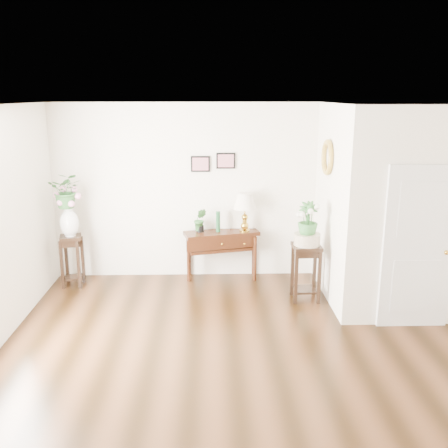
{
  "coord_description": "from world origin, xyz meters",
  "views": [
    {
      "loc": [
        -0.49,
        -5.11,
        2.92
      ],
      "look_at": [
        -0.32,
        1.3,
        1.24
      ],
      "focal_mm": 40.0,
      "sensor_mm": 36.0,
      "label": 1
    }
  ],
  "objects_px": {
    "console_table": "(222,255)",
    "table_lamp": "(245,210)",
    "plant_stand_b": "(306,272)",
    "plant_stand_a": "(72,261)"
  },
  "relations": [
    {
      "from": "table_lamp",
      "to": "plant_stand_b",
      "type": "height_order",
      "value": "table_lamp"
    },
    {
      "from": "console_table",
      "to": "plant_stand_b",
      "type": "relative_size",
      "value": 1.42
    },
    {
      "from": "console_table",
      "to": "plant_stand_b",
      "type": "height_order",
      "value": "plant_stand_b"
    },
    {
      "from": "table_lamp",
      "to": "plant_stand_a",
      "type": "height_order",
      "value": "table_lamp"
    },
    {
      "from": "console_table",
      "to": "plant_stand_b",
      "type": "bearing_deg",
      "value": -50.71
    },
    {
      "from": "plant_stand_b",
      "to": "console_table",
      "type": "bearing_deg",
      "value": 143.09
    },
    {
      "from": "plant_stand_a",
      "to": "table_lamp",
      "type": "bearing_deg",
      "value": 5.57
    },
    {
      "from": "table_lamp",
      "to": "plant_stand_a",
      "type": "relative_size",
      "value": 0.78
    },
    {
      "from": "console_table",
      "to": "table_lamp",
      "type": "distance_m",
      "value": 0.83
    },
    {
      "from": "plant_stand_a",
      "to": "plant_stand_b",
      "type": "bearing_deg",
      "value": -10.23
    }
  ]
}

